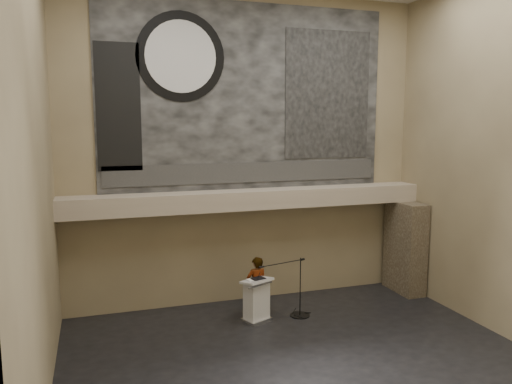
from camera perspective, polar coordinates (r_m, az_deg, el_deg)
name	(u,v)px	position (r m, az deg, el deg)	size (l,w,h in m)	color
floor	(303,361)	(11.24, 5.35, -18.64)	(10.00, 10.00, 0.00)	black
wall_back	(247,151)	(13.83, -1.03, 4.75)	(10.00, 0.02, 8.50)	#77684C
wall_front	(434,185)	(6.64, 19.68, 0.73)	(10.00, 0.02, 8.50)	#77684C
wall_left	(35,169)	(9.28, -23.91, 2.46)	(0.02, 8.00, 8.50)	#77684C
wall_right	(504,156)	(12.93, 26.45, 3.69)	(0.02, 8.00, 8.50)	#77684C
soffit	(251,199)	(13.59, -0.52, -0.82)	(10.00, 0.80, 0.50)	tan
sprinkler_left	(194,213)	(13.20, -7.10, -2.38)	(0.04, 0.04, 0.06)	#B2893D
sprinkler_right	(316,206)	(14.27, 6.84, -1.59)	(0.04, 0.04, 0.06)	#B2893D
banner	(247,97)	(13.79, -1.01, 10.77)	(8.00, 0.05, 5.00)	black
banner_text_strip	(248,172)	(13.81, -0.94, 2.25)	(7.76, 0.02, 0.55)	#2B2B2B
banner_clock_rim	(181,57)	(13.42, -8.60, 15.04)	(2.30, 2.30, 0.02)	black
banner_clock_face	(181,57)	(13.40, -8.58, 15.06)	(1.84, 1.84, 0.02)	silver
banner_building_print	(328,95)	(14.65, 8.21, 10.92)	(2.60, 0.02, 3.60)	black
banner_brick_print	(118,107)	(13.15, -15.46, 9.31)	(1.10, 0.02, 3.20)	black
stone_pier	(405,247)	(15.55, 16.67, -6.04)	(0.60, 1.40, 2.70)	#403527
lectern	(257,300)	(12.95, 0.06, -12.25)	(0.88, 0.77, 1.14)	silver
binder	(258,279)	(12.76, 0.28, -9.88)	(0.31, 0.25, 0.04)	black
papers	(253,280)	(12.70, -0.34, -10.04)	(0.23, 0.32, 0.01)	white
speaker_person	(257,286)	(13.26, 0.07, -10.70)	(0.57, 0.38, 1.57)	silver
mic_stand	(299,307)	(13.41, 4.88, -12.98)	(1.49, 0.58, 1.56)	black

